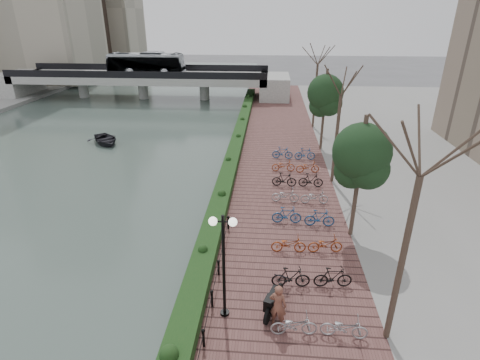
# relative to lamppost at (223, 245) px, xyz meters

# --- Properties ---
(river_water) EXTENTS (30.00, 130.00, 0.02)m
(river_water) POSITION_rel_lamppost_xyz_m (-16.96, 22.38, -3.72)
(river_water) COLOR #45574E
(river_water) RESTS_ON ground
(promenade) EXTENTS (8.00, 75.00, 0.50)m
(promenade) POSITION_rel_lamppost_xyz_m (2.04, 14.88, -3.48)
(promenade) COLOR brown
(promenade) RESTS_ON ground
(hedge) EXTENTS (1.10, 56.00, 0.60)m
(hedge) POSITION_rel_lamppost_xyz_m (-1.36, 17.38, -2.93)
(hedge) COLOR #143715
(hedge) RESTS_ON promenade
(chain_fence) EXTENTS (0.10, 14.10, 0.70)m
(chain_fence) POSITION_rel_lamppost_xyz_m (-0.56, -0.62, -2.88)
(chain_fence) COLOR black
(chain_fence) RESTS_ON promenade
(lamppost) EXTENTS (1.02, 0.32, 4.43)m
(lamppost) POSITION_rel_lamppost_xyz_m (0.00, 0.00, 0.00)
(lamppost) COLOR black
(lamppost) RESTS_ON promenade
(motorcycle) EXTENTS (1.13, 1.91, 1.14)m
(motorcycle) POSITION_rel_lamppost_xyz_m (1.91, 0.37, -2.66)
(motorcycle) COLOR black
(motorcycle) RESTS_ON promenade
(pedestrian) EXTENTS (0.75, 0.58, 1.81)m
(pedestrian) POSITION_rel_lamppost_xyz_m (2.04, -0.37, -2.32)
(pedestrian) COLOR brown
(pedestrian) RESTS_ON promenade
(bicycle_parking) EXTENTS (2.40, 19.89, 1.00)m
(bicycle_parking) POSITION_rel_lamppost_xyz_m (3.54, 8.31, -2.76)
(bicycle_parking) COLOR #9D9DA1
(bicycle_parking) RESTS_ON promenade
(street_trees) EXTENTS (3.20, 37.12, 6.80)m
(street_trees) POSITION_rel_lamppost_xyz_m (6.04, 10.06, -0.05)
(street_trees) COLOR #3C2E23
(street_trees) RESTS_ON promenade
(bridge) EXTENTS (36.00, 10.77, 6.50)m
(bridge) POSITION_rel_lamppost_xyz_m (-16.78, 42.38, -0.36)
(bridge) COLOR gray
(bridge) RESTS_ON ground
(boat) EXTENTS (4.62, 4.78, 0.81)m
(boat) POSITION_rel_lamppost_xyz_m (-14.00, 21.61, -3.31)
(boat) COLOR black
(boat) RESTS_ON river_water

